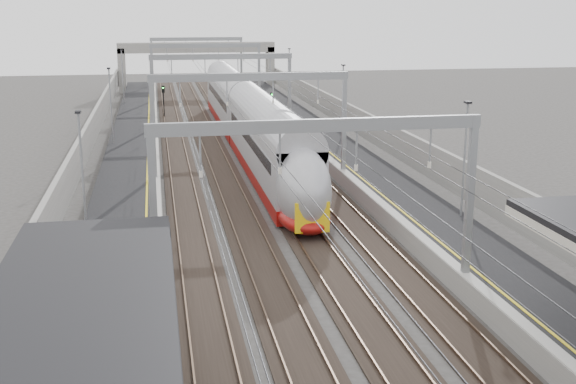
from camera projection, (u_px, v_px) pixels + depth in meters
name	position (u px, v px, depth m)	size (l,w,h in m)	color
platform_left	(130.00, 175.00, 49.51)	(4.00, 120.00, 1.00)	black
platform_right	(355.00, 166.00, 52.30)	(4.00, 120.00, 1.00)	black
tracks	(246.00, 177.00, 51.02)	(11.40, 140.00, 0.20)	black
overhead_line	(234.00, 81.00, 55.81)	(13.00, 140.00, 6.60)	gray
overbridge	(197.00, 54.00, 102.11)	(22.00, 2.20, 6.90)	gray
wall_left	(81.00, 161.00, 48.67)	(0.30, 120.00, 3.20)	gray
wall_right	(398.00, 150.00, 52.59)	(0.30, 120.00, 3.20)	gray
train	(250.00, 126.00, 59.31)	(2.85, 51.98, 4.51)	maroon
signal_green	(163.00, 95.00, 78.20)	(0.32, 0.32, 3.48)	black
signal_red_near	(244.00, 97.00, 76.46)	(0.32, 0.32, 3.48)	black
signal_red_far	(272.00, 103.00, 72.13)	(0.32, 0.32, 3.48)	black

